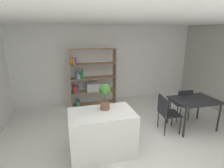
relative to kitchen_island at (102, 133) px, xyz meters
name	(u,v)px	position (x,y,z in m)	size (l,w,h in m)	color
ground_plane	(130,153)	(0.54, -0.19, -0.44)	(9.48, 9.48, 0.00)	silver
ceiling_slab	(135,16)	(0.54, -0.19, 2.17)	(6.89, 6.28, 0.06)	white
back_partition	(99,64)	(0.54, 2.92, 0.85)	(6.89, 0.06, 2.58)	white
kitchen_island	(102,133)	(0.00, 0.00, 0.00)	(1.26, 0.78, 0.89)	white
potted_plant_on_island	(105,95)	(0.10, 0.13, 0.75)	(0.22, 0.22, 0.52)	brown
open_bookshelf	(89,80)	(0.13, 2.53, 0.40)	(1.48, 0.36, 1.87)	#997551
dining_table	(194,103)	(2.42, 0.37, 0.24)	(1.08, 0.81, 0.76)	#232328
dining_chair_island_side	(166,111)	(1.66, 0.38, 0.10)	(0.49, 0.50, 0.91)	#232328
dining_chair_far	(182,102)	(2.41, 0.80, 0.10)	(0.45, 0.49, 0.90)	#232328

